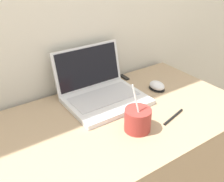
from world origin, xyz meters
TOP-DOWN VIEW (x-y plane):
  - laptop at (0.09, 0.45)m, footprint 0.33×0.31m
  - drink_cup at (0.08, 0.19)m, footprint 0.10×0.10m
  - computer_mouse at (0.35, 0.38)m, footprint 0.06×0.08m
  - usb_stick at (0.29, 0.56)m, footprint 0.02×0.06m
  - pen at (0.24, 0.17)m, footprint 0.13×0.04m

SIDE VIEW (x-z plane):
  - usb_stick at x=0.29m, z-range 0.75..0.76m
  - pen at x=0.24m, z-range 0.75..0.76m
  - computer_mouse at x=0.35m, z-range 0.75..0.79m
  - laptop at x=0.09m, z-range 0.69..0.90m
  - drink_cup at x=0.08m, z-range 0.71..0.89m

